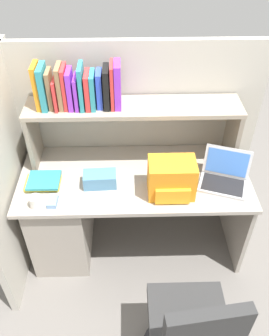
{
  "coord_description": "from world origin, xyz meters",
  "views": [
    {
      "loc": [
        -0.05,
        -1.84,
        2.39
      ],
      "look_at": [
        0.0,
        -0.05,
        0.85
      ],
      "focal_mm": 38.02,
      "sensor_mm": 36.0,
      "label": 1
    }
  ],
  "objects_px": {
    "backpack": "(172,179)",
    "paper_cup": "(36,202)",
    "laptop": "(224,176)",
    "tissue_box": "(100,179)",
    "computer_mouse": "(53,201)",
    "office_chair": "(190,336)"
  },
  "relations": [
    {
      "from": "paper_cup",
      "to": "tissue_box",
      "type": "bearing_deg",
      "value": 25.62
    },
    {
      "from": "office_chair",
      "to": "computer_mouse",
      "type": "bearing_deg",
      "value": -48.24
    },
    {
      "from": "paper_cup",
      "to": "tissue_box",
      "type": "xyz_separation_m",
      "value": [
        0.4,
        0.19,
        0.01
      ]
    },
    {
      "from": "backpack",
      "to": "tissue_box",
      "type": "height_order",
      "value": "backpack"
    },
    {
      "from": "laptop",
      "to": "backpack",
      "type": "distance_m",
      "value": 0.39
    },
    {
      "from": "tissue_box",
      "to": "office_chair",
      "type": "distance_m",
      "value": 1.09
    },
    {
      "from": "backpack",
      "to": "tissue_box",
      "type": "relative_size",
      "value": 1.36
    },
    {
      "from": "laptop",
      "to": "tissue_box",
      "type": "relative_size",
      "value": 1.72
    },
    {
      "from": "backpack",
      "to": "computer_mouse",
      "type": "height_order",
      "value": "backpack"
    },
    {
      "from": "computer_mouse",
      "to": "paper_cup",
      "type": "height_order",
      "value": "paper_cup"
    },
    {
      "from": "computer_mouse",
      "to": "tissue_box",
      "type": "relative_size",
      "value": 0.47
    },
    {
      "from": "office_chair",
      "to": "tissue_box",
      "type": "bearing_deg",
      "value": -66.46
    },
    {
      "from": "backpack",
      "to": "laptop",
      "type": "bearing_deg",
      "value": 14.0
    },
    {
      "from": "backpack",
      "to": "office_chair",
      "type": "height_order",
      "value": "backpack"
    },
    {
      "from": "backpack",
      "to": "paper_cup",
      "type": "relative_size",
      "value": 3.63
    },
    {
      "from": "backpack",
      "to": "paper_cup",
      "type": "xyz_separation_m",
      "value": [
        -0.86,
        -0.1,
        -0.08
      ]
    },
    {
      "from": "backpack",
      "to": "paper_cup",
      "type": "distance_m",
      "value": 0.87
    },
    {
      "from": "backpack",
      "to": "office_chair",
      "type": "bearing_deg",
      "value": -86.42
    },
    {
      "from": "laptop",
      "to": "computer_mouse",
      "type": "height_order",
      "value": "laptop"
    },
    {
      "from": "laptop",
      "to": "tissue_box",
      "type": "distance_m",
      "value": 0.84
    },
    {
      "from": "backpack",
      "to": "tissue_box",
      "type": "xyz_separation_m",
      "value": [
        -0.47,
        0.09,
        -0.07
      ]
    },
    {
      "from": "laptop",
      "to": "tissue_box",
      "type": "height_order",
      "value": "laptop"
    }
  ]
}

